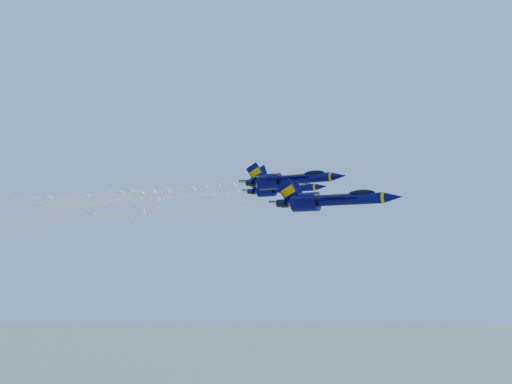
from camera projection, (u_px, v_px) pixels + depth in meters
The scene contains 6 objects.
jet_lead at pixel (329, 200), 68.34m from camera, with size 17.56×14.40×6.52m.
smoke_trail_jet_lead at pixel (117, 214), 86.94m from camera, with size 63.31×2.38×2.14m, color white.
jet_second at pixel (289, 179), 80.00m from camera, with size 17.00×13.94×6.32m.
smoke_trail_jet_second at pixel (110, 196), 98.49m from camera, with size 63.31×2.30×2.07m, color white.
jet_third at pixel (282, 189), 94.87m from camera, with size 16.11×13.22×5.99m.
smoke_trail_jet_third at pixel (129, 201), 113.18m from camera, with size 63.31×2.18×1.96m, color white.
Camera 1 is at (41.67, -78.65, 141.26)m, focal length 35.00 mm.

